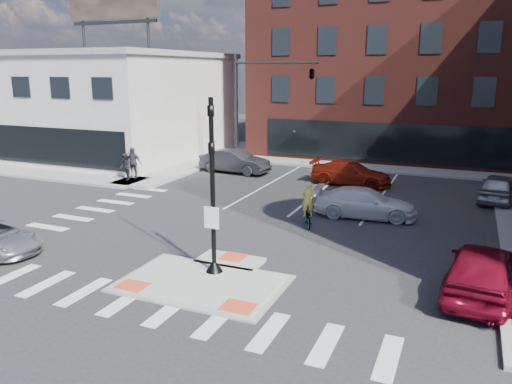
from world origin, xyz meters
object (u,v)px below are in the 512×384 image
at_px(bg_car_red, 351,173).
at_px(pedestrian_a, 125,167).
at_px(red_sedan, 482,270).
at_px(bg_car_silver, 499,188).
at_px(white_pickup, 365,203).
at_px(bg_car_dark, 235,161).
at_px(pedestrian_b, 133,163).
at_px(cyclist, 308,211).

xyz_separation_m(bg_car_red, pedestrian_a, (-13.25, -4.96, 0.29)).
bearing_deg(red_sedan, bg_car_silver, -88.37).
relative_size(white_pickup, bg_car_silver, 1.08).
bearing_deg(white_pickup, bg_car_silver, -52.17).
distance_m(red_sedan, bg_car_dark, 21.13).
xyz_separation_m(white_pickup, pedestrian_b, (-15.43, 2.52, 0.43)).
xyz_separation_m(bg_car_silver, pedestrian_b, (-21.50, -3.31, 0.37)).
distance_m(bg_car_dark, bg_car_silver, 16.53).
relative_size(white_pickup, bg_car_red, 0.98).
bearing_deg(red_sedan, bg_car_dark, -36.94).
relative_size(cyclist, pedestrian_b, 1.07).
bearing_deg(white_pickup, bg_car_dark, 49.25).
bearing_deg(bg_car_red, bg_car_dark, 90.09).
bearing_deg(bg_car_dark, cyclist, -135.15).
height_order(cyclist, pedestrian_b, pedestrian_b).
bearing_deg(bg_car_silver, bg_car_red, 2.97).
height_order(white_pickup, cyclist, cyclist).
bearing_deg(cyclist, white_pickup, -154.89).
bearing_deg(bg_car_dark, pedestrian_a, 141.75).
relative_size(bg_car_dark, cyclist, 2.34).
height_order(bg_car_dark, bg_car_silver, bg_car_dark).
bearing_deg(cyclist, red_sedan, 122.40).
bearing_deg(bg_car_dark, bg_car_red, -89.31).
bearing_deg(cyclist, bg_car_red, -113.92).
distance_m(bg_car_red, pedestrian_b, 13.89).
xyz_separation_m(bg_car_dark, pedestrian_a, (-5.03, -5.48, 0.20)).
bearing_deg(bg_car_red, pedestrian_a, 114.24).
distance_m(bg_car_red, cyclist, 9.16).
height_order(pedestrian_a, pedestrian_b, pedestrian_b).
height_order(bg_car_silver, cyclist, cyclist).
bearing_deg(white_pickup, pedestrian_b, 74.68).
distance_m(red_sedan, cyclist, 8.60).
distance_m(bg_car_silver, bg_car_red, 8.30).
distance_m(red_sedan, pedestrian_b, 22.69).
relative_size(bg_car_red, pedestrian_b, 2.51).
relative_size(white_pickup, bg_car_dark, 0.99).
bearing_deg(bg_car_dark, pedestrian_b, 137.24).
height_order(bg_car_silver, bg_car_red, bg_car_silver).
bearing_deg(bg_car_dark, bg_car_silver, -90.47).
bearing_deg(red_sedan, pedestrian_a, -17.50).
bearing_deg(bg_car_silver, pedestrian_a, 19.70).
xyz_separation_m(bg_car_red, pedestrian_b, (-13.25, -4.16, 0.42)).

